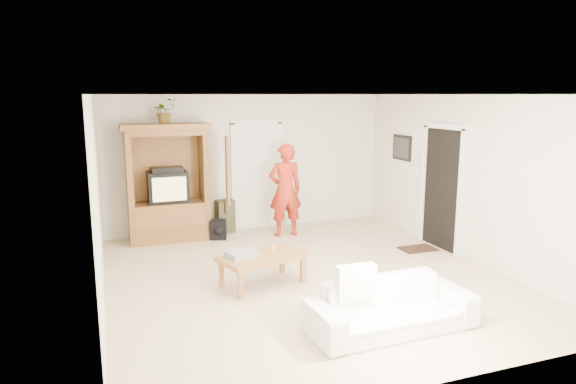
% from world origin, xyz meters
% --- Properties ---
extents(floor, '(6.00, 6.00, 0.00)m').
position_xyz_m(floor, '(0.00, 0.00, 0.00)').
color(floor, '#C9AF86').
rests_on(floor, ground).
extents(ceiling, '(6.00, 6.00, 0.00)m').
position_xyz_m(ceiling, '(0.00, 0.00, 2.60)').
color(ceiling, white).
rests_on(ceiling, floor).
extents(wall_back, '(5.50, 0.00, 5.50)m').
position_xyz_m(wall_back, '(0.00, 3.00, 1.30)').
color(wall_back, silver).
rests_on(wall_back, floor).
extents(wall_front, '(5.50, 0.00, 5.50)m').
position_xyz_m(wall_front, '(0.00, -3.00, 1.30)').
color(wall_front, silver).
rests_on(wall_front, floor).
extents(wall_left, '(0.00, 6.00, 6.00)m').
position_xyz_m(wall_left, '(-2.75, 0.00, 1.30)').
color(wall_left, silver).
rests_on(wall_left, floor).
extents(wall_right, '(0.00, 6.00, 6.00)m').
position_xyz_m(wall_right, '(2.75, 0.00, 1.30)').
color(wall_right, silver).
rests_on(wall_right, floor).
extents(armoire, '(1.82, 1.14, 2.10)m').
position_xyz_m(armoire, '(-1.58, 2.66, 0.91)').
color(armoire, brown).
rests_on(armoire, floor).
extents(door_back, '(0.85, 0.05, 2.04)m').
position_xyz_m(door_back, '(0.15, 2.97, 1.02)').
color(door_back, white).
rests_on(door_back, floor).
extents(doorway_right, '(0.05, 0.90, 2.04)m').
position_xyz_m(doorway_right, '(2.73, 0.60, 1.02)').
color(doorway_right, black).
rests_on(doorway_right, floor).
extents(framed_picture, '(0.03, 0.60, 0.48)m').
position_xyz_m(framed_picture, '(2.73, 1.90, 1.60)').
color(framed_picture, black).
rests_on(framed_picture, wall_right).
extents(doormat, '(0.60, 0.40, 0.02)m').
position_xyz_m(doormat, '(2.30, 0.60, 0.01)').
color(doormat, '#382316').
rests_on(doormat, floor).
extents(plant, '(0.50, 0.49, 0.43)m').
position_xyz_m(plant, '(-1.60, 2.63, 2.31)').
color(plant, '#4C7238').
rests_on(plant, armoire).
extents(man, '(0.65, 0.44, 1.73)m').
position_xyz_m(man, '(0.47, 2.21, 0.86)').
color(man, '#AA2716').
rests_on(man, floor).
extents(sofa, '(1.91, 0.80, 0.55)m').
position_xyz_m(sofa, '(0.26, -1.89, 0.28)').
color(sofa, white).
rests_on(sofa, floor).
extents(coffee_table, '(1.31, 0.96, 0.44)m').
position_xyz_m(coffee_table, '(-0.68, -0.09, 0.38)').
color(coffee_table, '#9E6536').
rests_on(coffee_table, floor).
extents(towel, '(0.45, 0.39, 0.08)m').
position_xyz_m(towel, '(-0.98, -0.09, 0.48)').
color(towel, '#F05072').
rests_on(towel, coffee_table).
extents(candle, '(0.08, 0.08, 0.10)m').
position_xyz_m(candle, '(-0.52, -0.03, 0.49)').
color(candle, tan).
rests_on(candle, coffee_table).
extents(backpack_black, '(0.34, 0.26, 0.37)m').
position_xyz_m(backpack_black, '(-0.78, 2.34, 0.18)').
color(backpack_black, black).
rests_on(backpack_black, floor).
extents(backpack_olive, '(0.36, 0.29, 0.63)m').
position_xyz_m(backpack_olive, '(-0.54, 2.81, 0.31)').
color(backpack_olive, '#47442B').
rests_on(backpack_olive, floor).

